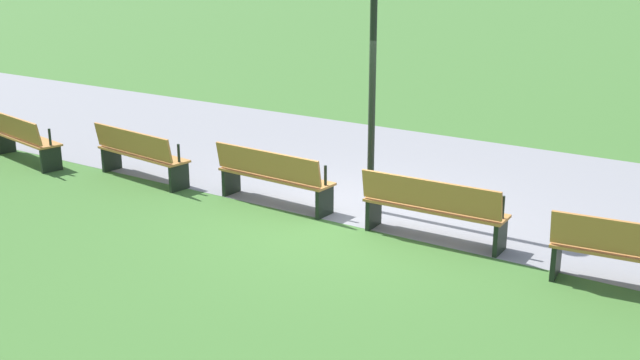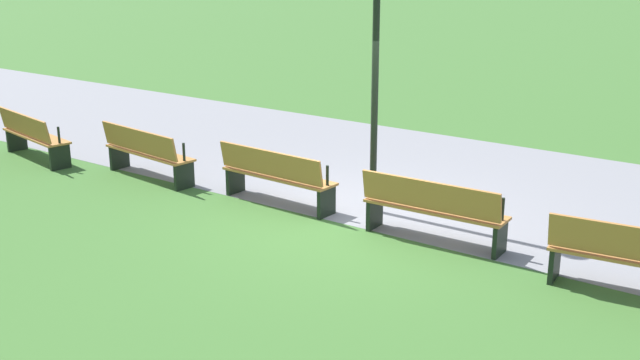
{
  "view_description": "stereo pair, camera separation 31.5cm",
  "coord_description": "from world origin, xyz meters",
  "px_view_note": "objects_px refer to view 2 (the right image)",
  "views": [
    {
      "loc": [
        5.39,
        -8.8,
        3.71
      ],
      "look_at": [
        0.0,
        -0.78,
        0.8
      ],
      "focal_mm": 43.01,
      "sensor_mm": 36.0,
      "label": 1
    },
    {
      "loc": [
        5.65,
        -8.62,
        3.71
      ],
      "look_at": [
        0.0,
        -0.78,
        0.8
      ],
      "focal_mm": 43.01,
      "sensor_mm": 36.0,
      "label": 2
    }
  ],
  "objects_px": {
    "lamp_post": "(377,6)",
    "bench_3": "(146,152)",
    "bench_4": "(276,175)",
    "bench_5": "(433,208)",
    "bench_6": "(639,258)",
    "bench_2": "(32,135)"
  },
  "relations": [
    {
      "from": "bench_3",
      "to": "bench_4",
      "type": "relative_size",
      "value": 1.01
    },
    {
      "from": "bench_2",
      "to": "lamp_post",
      "type": "height_order",
      "value": "lamp_post"
    },
    {
      "from": "bench_2",
      "to": "bench_5",
      "type": "xyz_separation_m",
      "value": [
        7.87,
        0.57,
        0.0
      ]
    },
    {
      "from": "bench_6",
      "to": "lamp_post",
      "type": "distance_m",
      "value": 4.74
    },
    {
      "from": "bench_3",
      "to": "bench_4",
      "type": "xyz_separation_m",
      "value": [
        2.63,
        0.19,
        0.0
      ]
    },
    {
      "from": "lamp_post",
      "to": "bench_3",
      "type": "bearing_deg",
      "value": -168.11
    },
    {
      "from": "bench_3",
      "to": "lamp_post",
      "type": "distance_m",
      "value": 4.74
    },
    {
      "from": "bench_3",
      "to": "lamp_post",
      "type": "bearing_deg",
      "value": 18.13
    },
    {
      "from": "bench_5",
      "to": "bench_6",
      "type": "height_order",
      "value": "same"
    },
    {
      "from": "bench_2",
      "to": "bench_6",
      "type": "height_order",
      "value": "same"
    },
    {
      "from": "bench_2",
      "to": "bench_4",
      "type": "distance_m",
      "value": 5.27
    },
    {
      "from": "bench_3",
      "to": "bench_6",
      "type": "bearing_deg",
      "value": 6.24
    },
    {
      "from": "bench_4",
      "to": "lamp_post",
      "type": "bearing_deg",
      "value": 27.99
    },
    {
      "from": "bench_2",
      "to": "bench_5",
      "type": "relative_size",
      "value": 1.02
    },
    {
      "from": "bench_5",
      "to": "bench_4",
      "type": "bearing_deg",
      "value": 177.92
    },
    {
      "from": "bench_4",
      "to": "bench_5",
      "type": "xyz_separation_m",
      "value": [
        2.63,
        0.0,
        0.0
      ]
    },
    {
      "from": "bench_2",
      "to": "lamp_post",
      "type": "xyz_separation_m",
      "value": [
        6.55,
        1.21,
        2.49
      ]
    },
    {
      "from": "bench_3",
      "to": "lamp_post",
      "type": "height_order",
      "value": "lamp_post"
    },
    {
      "from": "bench_2",
      "to": "lamp_post",
      "type": "distance_m",
      "value": 7.11
    },
    {
      "from": "bench_6",
      "to": "bench_5",
      "type": "bearing_deg",
      "value": 169.61
    },
    {
      "from": "bench_3",
      "to": "bench_5",
      "type": "xyz_separation_m",
      "value": [
        5.26,
        0.19,
        0.0
      ]
    },
    {
      "from": "bench_2",
      "to": "bench_6",
      "type": "distance_m",
      "value": 10.5
    }
  ]
}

